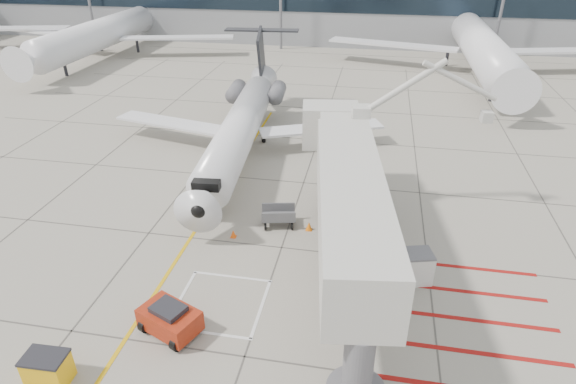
% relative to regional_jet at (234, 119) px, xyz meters
% --- Properties ---
extents(ground_plane, '(260.00, 260.00, 0.00)m').
position_rel_regional_jet_xyz_m(ground_plane, '(5.39, -13.63, -3.80)').
color(ground_plane, gray).
rests_on(ground_plane, ground).
extents(regional_jet, '(25.49, 30.94, 7.61)m').
position_rel_regional_jet_xyz_m(regional_jet, '(0.00, 0.00, 0.00)').
color(regional_jet, silver).
rests_on(regional_jet, ground_plane).
extents(jet_bridge, '(12.13, 21.09, 7.99)m').
position_rel_regional_jet_xyz_m(jet_bridge, '(9.14, -11.86, 0.19)').
color(jet_bridge, beige).
rests_on(jet_bridge, ground_plane).
extents(pushback_tug, '(3.01, 2.50, 1.51)m').
position_rel_regional_jet_xyz_m(pushback_tug, '(1.80, -16.81, -3.05)').
color(pushback_tug, '#9D250F').
rests_on(pushback_tug, ground_plane).
extents(spill_bin, '(1.64, 1.12, 1.38)m').
position_rel_regional_jet_xyz_m(spill_bin, '(-1.83, -20.23, -3.11)').
color(spill_bin, '#F5B50D').
rests_on(spill_bin, ground_plane).
extents(baggage_cart, '(2.23, 1.67, 1.27)m').
position_rel_regional_jet_xyz_m(baggage_cart, '(4.76, -7.37, -3.17)').
color(baggage_cart, '#525357').
rests_on(baggage_cart, ground_plane).
extents(ground_power_unit, '(2.39, 1.76, 1.69)m').
position_rel_regional_jet_xyz_m(ground_power_unit, '(12.29, -11.25, -2.96)').
color(ground_power_unit, silver).
rests_on(ground_power_unit, ground_plane).
extents(cone_nose, '(0.34, 0.34, 0.47)m').
position_rel_regional_jet_xyz_m(cone_nose, '(2.42, -9.10, -3.57)').
color(cone_nose, '#FD590D').
rests_on(cone_nose, ground_plane).
extents(cone_side, '(0.38, 0.38, 0.53)m').
position_rel_regional_jet_xyz_m(cone_side, '(6.64, -7.54, -3.54)').
color(cone_side, orange).
rests_on(cone_side, ground_plane).
extents(bg_aircraft_b, '(34.48, 38.31, 11.49)m').
position_rel_regional_jet_xyz_m(bg_aircraft_b, '(-27.38, 32.37, 1.94)').
color(bg_aircraft_b, silver).
rests_on(bg_aircraft_b, ground_plane).
extents(bg_aircraft_c, '(36.94, 41.05, 12.31)m').
position_rel_regional_jet_xyz_m(bg_aircraft_c, '(21.67, 32.37, 2.35)').
color(bg_aircraft_c, silver).
rests_on(bg_aircraft_c, ground_plane).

